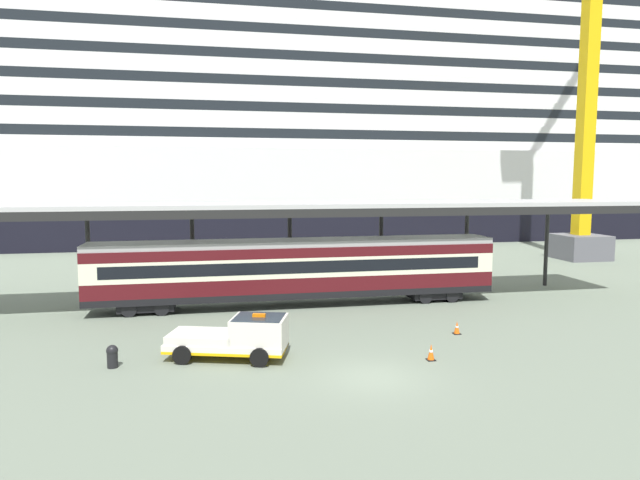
% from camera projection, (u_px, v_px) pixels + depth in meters
% --- Properties ---
extents(ground_plane, '(400.00, 400.00, 0.00)m').
position_uv_depth(ground_plane, '(373.00, 377.00, 22.08)').
color(ground_plane, slate).
extents(cruise_ship, '(174.35, 26.60, 41.56)m').
position_uv_depth(cruise_ship, '(389.00, 133.00, 79.15)').
color(cruise_ship, black).
rests_on(cruise_ship, ground).
extents(platform_canopy, '(44.45, 5.68, 6.37)m').
position_uv_depth(platform_canopy, '(295.00, 208.00, 34.54)').
color(platform_canopy, '#B3B3B3').
rests_on(platform_canopy, ground).
extents(train_carriage, '(24.82, 2.81, 4.11)m').
position_uv_depth(train_carriage, '(297.00, 269.00, 34.50)').
color(train_carriage, black).
rests_on(train_carriage, ground).
extents(service_truck, '(5.56, 3.45, 2.02)m').
position_uv_depth(service_truck, '(238.00, 336.00, 24.32)').
color(service_truck, silver).
rests_on(service_truck, ground).
extents(traffic_cone_near, '(0.36, 0.36, 0.66)m').
position_uv_depth(traffic_cone_near, '(457.00, 328.00, 28.24)').
color(traffic_cone_near, black).
rests_on(traffic_cone_near, ground).
extents(traffic_cone_mid, '(0.36, 0.36, 0.72)m').
position_uv_depth(traffic_cone_mid, '(431.00, 352.00, 24.13)').
color(traffic_cone_mid, black).
rests_on(traffic_cone_mid, ground).
extents(dockside_crane, '(12.89, 4.40, 53.32)m').
position_uv_depth(dockside_crane, '(592.00, 87.00, 53.36)').
color(dockside_crane, '#595960').
rests_on(dockside_crane, ground).
extents(quay_bollard, '(0.48, 0.48, 0.96)m').
position_uv_depth(quay_bollard, '(112.00, 355.00, 23.18)').
color(quay_bollard, black).
rests_on(quay_bollard, ground).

